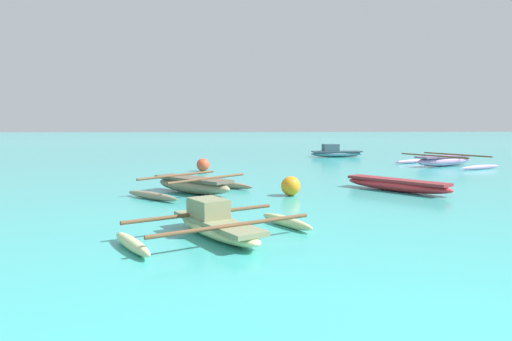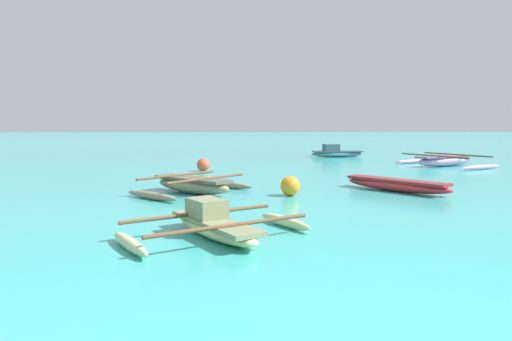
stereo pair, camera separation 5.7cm
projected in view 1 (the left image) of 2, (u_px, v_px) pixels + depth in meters
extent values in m
ellipsoid|color=gray|center=(193.00, 185.00, 12.98)|extent=(2.54, 2.47, 0.45)
cube|color=brown|center=(193.00, 179.00, 12.96)|extent=(2.35, 2.29, 0.08)
cylinder|color=brown|center=(208.00, 178.00, 12.55)|extent=(2.03, 2.12, 0.07)
cylinder|color=brown|center=(178.00, 175.00, 13.36)|extent=(2.03, 2.12, 0.07)
ellipsoid|color=gray|center=(227.00, 185.00, 14.09)|extent=(1.61, 1.55, 0.20)
ellipsoid|color=gray|center=(152.00, 196.00, 11.90)|extent=(1.61, 1.55, 0.20)
ellipsoid|color=beige|center=(217.00, 229.00, 7.91)|extent=(1.80, 2.56, 0.30)
cube|color=gray|center=(217.00, 222.00, 7.90)|extent=(1.68, 2.37, 0.08)
cube|color=gray|center=(208.00, 208.00, 8.15)|extent=(0.81, 0.89, 0.33)
cylinder|color=brown|center=(234.00, 225.00, 7.41)|extent=(2.66, 1.53, 0.07)
cylinder|color=brown|center=(202.00, 214.00, 8.38)|extent=(2.66, 1.53, 0.07)
ellipsoid|color=beige|center=(286.00, 221.00, 8.74)|extent=(0.93, 1.44, 0.20)
ellipsoid|color=beige|center=(132.00, 244.00, 7.10)|extent=(0.93, 1.44, 0.20)
ellipsoid|color=#5B879C|center=(337.00, 154.00, 27.60)|extent=(3.31, 1.11, 0.37)
cube|color=#3F5763|center=(337.00, 151.00, 27.59)|extent=(3.05, 1.05, 0.08)
cube|color=#3F5763|center=(331.00, 147.00, 27.50)|extent=(0.97, 0.79, 0.41)
ellipsoid|color=#C28FC3|center=(444.00, 161.00, 21.52)|extent=(3.54, 2.21, 0.50)
cube|color=slate|center=(445.00, 156.00, 21.50)|extent=(3.27, 2.06, 0.08)
cylinder|color=brown|center=(456.00, 155.00, 21.89)|extent=(1.68, 3.38, 0.07)
cylinder|color=brown|center=(433.00, 156.00, 21.10)|extent=(1.68, 3.38, 0.07)
ellipsoid|color=#C28FC3|center=(413.00, 161.00, 23.14)|extent=(2.43, 1.31, 0.20)
ellipsoid|color=#C28FC3|center=(480.00, 167.00, 19.92)|extent=(2.43, 1.31, 0.20)
ellipsoid|color=red|center=(397.00, 185.00, 13.39)|extent=(2.55, 3.03, 0.36)
cube|color=maroon|center=(397.00, 180.00, 13.37)|extent=(2.37, 2.80, 0.08)
sphere|color=#E54C2D|center=(203.00, 165.00, 19.11)|extent=(0.54, 0.54, 0.54)
sphere|color=orange|center=(291.00, 186.00, 12.53)|extent=(0.54, 0.54, 0.54)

